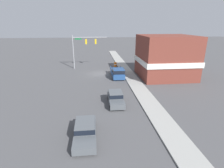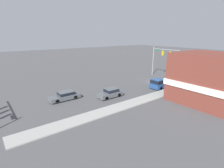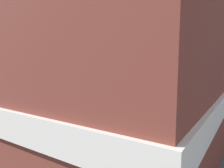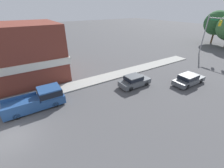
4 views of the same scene
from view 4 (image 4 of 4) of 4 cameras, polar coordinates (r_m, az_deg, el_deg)
The scene contains 8 objects.
ground_plane at distance 15.13m, azimuth -33.59°, elevation -16.62°, with size 200.00×200.00×0.00m, color #4C4C4F.
sidewalk_curb at distance 19.83m, azimuth -34.26°, elevation -5.93°, with size 2.40×60.00×0.14m.
far_signal_assembly at distance 37.53m, azimuth 35.79°, elevation 17.19°, with size 7.80×0.49×7.86m.
car_lead at distance 19.73m, azimuth 8.47°, elevation 1.26°, with size 1.76×4.24×1.52m.
car_oncoming at distance 22.57m, azimuth 27.15°, elevation 1.70°, with size 1.84×4.87×1.40m.
pickup_truck_parked at distance 17.19m, azimuth -25.62°, elevation -5.07°, with size 2.07×5.73×1.91m.
corner_brick_building at distance 24.42m, azimuth -29.70°, elevation 10.40°, with size 9.59×9.14×7.53m.
backdrop_tree_left_far at distance 52.06m, azimuth 35.04°, elevation 18.52°, with size 6.25×6.25×8.53m.
Camera 4 is at (11.66, 2.04, 9.42)m, focal length 24.00 mm.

